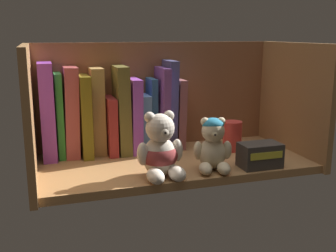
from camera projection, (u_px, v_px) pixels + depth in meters
The scene contains 21 objects.
shelf_board at pixel (174, 164), 105.18cm from camera, with size 67.36×31.18×2.00cm, color #9E7042.
shelf_back_panel at pixel (156, 98), 116.90cm from camera, with size 69.76×1.20×31.59cm, color brown.
shelf_side_panel_left at pixel (29, 116), 91.74cm from camera, with size 1.60×33.58×31.59cm, color #9E7042.
shelf_side_panel_right at pixel (292, 101), 111.98cm from camera, with size 1.60×33.58×31.59cm, color #9E7042.
book_0 at pixel (47, 110), 105.30cm from camera, with size 3.50×13.83×24.94cm, color purple.
book_1 at pixel (59, 115), 106.50cm from camera, with size 1.76×10.64×22.14cm, color #2D802B.
book_2 at pixel (71, 111), 107.21cm from camera, with size 3.49×11.48×23.64cm, color #A04444.
book_3 at pixel (84, 115), 108.48cm from camera, with size 2.70×14.80×21.47cm, color brown.
book_4 at pixel (97, 111), 109.28cm from camera, with size 3.31×9.55×23.17cm, color #A67E43.
book_5 at pixel (109, 124), 111.09cm from camera, with size 2.34×14.74×15.45cm, color maroon.
book_6 at pixel (120, 109), 111.10cm from camera, with size 3.22×14.32×23.61cm, color brown.
book_7 at pixel (132, 114), 112.47cm from camera, with size 2.75×14.46×20.20cm, color purple.
book_8 at pixel (143, 122), 113.85cm from camera, with size 2.35×10.62×15.56cm, color #689CCC.
book_9 at pixel (151, 113), 114.07cm from camera, with size 1.71×9.20×19.94cm, color #2F5D88.
book_10 at pixel (159, 108), 114.39cm from camera, with size 2.05×14.95×22.95cm, color #6E3F85.
book_11 at pixel (168, 104), 114.98cm from camera, with size 2.55×11.52×24.73cm, color #494B7A.
book_12 at pixel (177, 113), 116.38cm from camera, with size 2.19×11.05×19.46cm, color #854C4C.
teddy_bear_larger at pixel (160, 151), 91.71cm from camera, with size 11.06×11.57×15.12cm.
teddy_bear_smaller at pixel (213, 146), 96.09cm from camera, with size 9.75×10.00×12.76cm.
pillar_candle at pixel (232, 136), 112.68cm from camera, with size 5.19×5.19×8.25cm, color #C63833.
small_product_box at pixel (260, 155), 98.95cm from camera, with size 10.00×6.30×5.98cm.
Camera 1 is at (-31.61, -95.21, 34.11)cm, focal length 43.39 mm.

